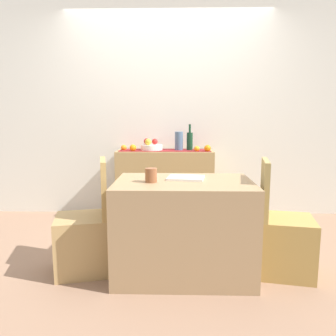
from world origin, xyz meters
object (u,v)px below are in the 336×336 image
(open_book, at_px, (186,178))
(chair_by_corner, at_px, (284,241))
(ceramic_vase, at_px, (179,141))
(sideboard_console, at_px, (165,185))
(fruit_bowl, at_px, (152,147))
(wine_bottle, at_px, (190,141))
(coffee_cup, at_px, (151,175))
(dining_table, at_px, (183,227))
(chair_near_window, at_px, (84,239))

(open_book, distance_m, chair_by_corner, 0.91)
(chair_by_corner, bearing_deg, ceramic_vase, 120.06)
(sideboard_console, distance_m, ceramic_vase, 0.55)
(sideboard_console, height_order, open_book, sideboard_console)
(fruit_bowl, xyz_separation_m, open_book, (0.37, -1.34, -0.12))
(wine_bottle, bearing_deg, ceramic_vase, -180.00)
(coffee_cup, bearing_deg, dining_table, 13.38)
(sideboard_console, distance_m, coffee_cup, 1.52)
(fruit_bowl, bearing_deg, dining_table, -76.03)
(dining_table, xyz_separation_m, chair_by_corner, (0.79, 0.00, -0.10))
(dining_table, xyz_separation_m, coffee_cup, (-0.25, -0.06, 0.42))
(sideboard_console, bearing_deg, ceramic_vase, 0.00)
(fruit_bowl, relative_size, coffee_cup, 2.41)
(wine_bottle, height_order, coffee_cup, wine_bottle)
(wine_bottle, relative_size, chair_by_corner, 0.34)
(sideboard_console, xyz_separation_m, wine_bottle, (0.29, 0.00, 0.53))
(sideboard_console, xyz_separation_m, ceramic_vase, (0.16, 0.00, 0.53))
(open_book, relative_size, chair_near_window, 0.31)
(sideboard_console, relative_size, dining_table, 1.08)
(fruit_bowl, relative_size, ceramic_vase, 1.16)
(dining_table, distance_m, chair_near_window, 0.80)
(ceramic_vase, bearing_deg, fruit_bowl, 180.00)
(fruit_bowl, distance_m, wine_bottle, 0.46)
(wine_bottle, bearing_deg, fruit_bowl, -180.00)
(fruit_bowl, height_order, chair_near_window, chair_near_window)
(dining_table, bearing_deg, chair_by_corner, 0.22)
(open_book, distance_m, chair_near_window, 0.94)
(chair_near_window, bearing_deg, ceramic_vase, 61.64)
(sideboard_console, xyz_separation_m, dining_table, (0.19, -1.42, -0.05))
(open_book, height_order, coffee_cup, coffee_cup)
(sideboard_console, distance_m, dining_table, 1.43)
(fruit_bowl, xyz_separation_m, dining_table, (0.35, -1.42, -0.50))
(ceramic_vase, relative_size, dining_table, 0.21)
(coffee_cup, height_order, chair_near_window, chair_near_window)
(dining_table, bearing_deg, open_book, 76.93)
(wine_bottle, bearing_deg, open_book, -93.50)
(chair_by_corner, bearing_deg, coffee_cup, -176.58)
(ceramic_vase, xyz_separation_m, chair_by_corner, (0.82, -1.41, -0.68))
(fruit_bowl, distance_m, chair_near_window, 1.60)
(sideboard_console, height_order, chair_near_window, chair_near_window)
(fruit_bowl, xyz_separation_m, ceramic_vase, (0.32, 0.00, 0.07))
(open_book, distance_m, coffee_cup, 0.30)
(ceramic_vase, distance_m, open_book, 1.35)
(ceramic_vase, distance_m, dining_table, 1.53)
(dining_table, relative_size, open_book, 3.75)
(fruit_bowl, distance_m, open_book, 1.39)
(chair_by_corner, bearing_deg, dining_table, -179.78)
(wine_bottle, distance_m, open_book, 1.35)
(sideboard_console, bearing_deg, chair_near_window, -112.93)
(dining_table, bearing_deg, sideboard_console, 97.75)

